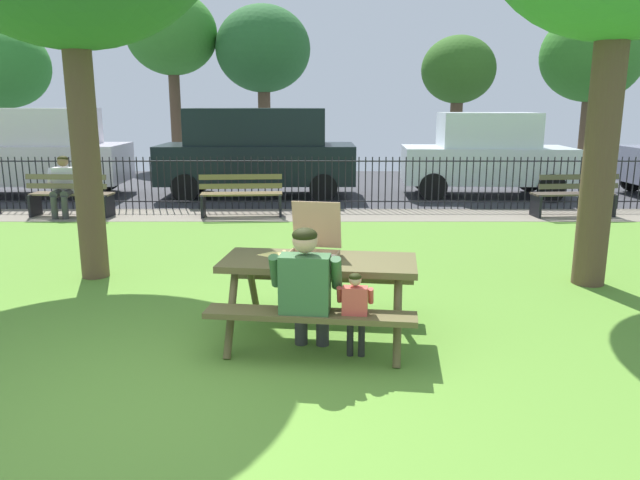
{
  "coord_description": "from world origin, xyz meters",
  "views": [
    {
      "loc": [
        1.09,
        -4.11,
        2.18
      ],
      "look_at": [
        1.07,
        2.19,
        0.75
      ],
      "focal_mm": 33.73,
      "sensor_mm": 36.0,
      "label": 1
    }
  ],
  "objects_px": {
    "park_bench_right": "(576,196)",
    "far_tree_center": "(265,50)",
    "picnic_table_foreground": "(320,277)",
    "parked_car_center": "(259,150)",
    "far_tree_left": "(5,67)",
    "park_bench_left": "(73,195)",
    "park_bench_center": "(243,196)",
    "pizza_slice_on_table": "(276,254)",
    "parked_car_left": "(28,150)",
    "far_tree_midleft": "(174,35)",
    "person_on_park_bench": "(65,183)",
    "adult_at_table": "(308,287)",
    "child_at_table": "(357,307)",
    "parked_car_right": "(488,154)",
    "far_tree_midright": "(460,71)",
    "far_tree_right": "(594,56)",
    "pizza_box_open": "(315,248)"
  },
  "relations": [
    {
      "from": "pizza_slice_on_table",
      "to": "parked_car_right",
      "type": "relative_size",
      "value": 0.06
    },
    {
      "from": "pizza_slice_on_table",
      "to": "parked_car_center",
      "type": "bearing_deg",
      "value": 96.83
    },
    {
      "from": "parked_car_right",
      "to": "child_at_table",
      "type": "bearing_deg",
      "value": -110.93
    },
    {
      "from": "child_at_table",
      "to": "far_tree_midleft",
      "type": "distance_m",
      "value": 18.23
    },
    {
      "from": "parked_car_center",
      "to": "pizza_slice_on_table",
      "type": "bearing_deg",
      "value": -83.17
    },
    {
      "from": "pizza_box_open",
      "to": "child_at_table",
      "type": "height_order",
      "value": "pizza_box_open"
    },
    {
      "from": "park_bench_left",
      "to": "park_bench_right",
      "type": "bearing_deg",
      "value": 0.0
    },
    {
      "from": "far_tree_left",
      "to": "child_at_table",
      "type": "bearing_deg",
      "value": -56.08
    },
    {
      "from": "park_bench_right",
      "to": "person_on_park_bench",
      "type": "distance_m",
      "value": 10.06
    },
    {
      "from": "park_bench_center",
      "to": "parked_car_left",
      "type": "distance_m",
      "value": 6.12
    },
    {
      "from": "parked_car_center",
      "to": "far_tree_midleft",
      "type": "height_order",
      "value": "far_tree_midleft"
    },
    {
      "from": "pizza_slice_on_table",
      "to": "park_bench_right",
      "type": "relative_size",
      "value": 0.15
    },
    {
      "from": "parked_car_center",
      "to": "far_tree_midleft",
      "type": "xyz_separation_m",
      "value": [
        -3.63,
        7.36,
        3.4
      ]
    },
    {
      "from": "adult_at_table",
      "to": "parked_car_left",
      "type": "xyz_separation_m",
      "value": [
        -6.89,
        9.5,
        0.44
      ]
    },
    {
      "from": "parked_car_left",
      "to": "far_tree_midleft",
      "type": "bearing_deg",
      "value": 75.66
    },
    {
      "from": "pizza_slice_on_table",
      "to": "parked_car_right",
      "type": "distance_m",
      "value": 9.85
    },
    {
      "from": "child_at_table",
      "to": "park_bench_center",
      "type": "xyz_separation_m",
      "value": [
        -1.85,
        6.9,
        -0.08
      ]
    },
    {
      "from": "park_bench_center",
      "to": "park_bench_right",
      "type": "bearing_deg",
      "value": 0.0
    },
    {
      "from": "picnic_table_foreground",
      "to": "adult_at_table",
      "type": "relative_size",
      "value": 1.65
    },
    {
      "from": "picnic_table_foreground",
      "to": "far_tree_left",
      "type": "relative_size",
      "value": 0.4
    },
    {
      "from": "child_at_table",
      "to": "park_bench_right",
      "type": "xyz_separation_m",
      "value": [
        4.71,
        6.9,
        -0.08
      ]
    },
    {
      "from": "far_tree_left",
      "to": "far_tree_midleft",
      "type": "bearing_deg",
      "value": 0.0
    },
    {
      "from": "park_bench_center",
      "to": "parked_car_left",
      "type": "xyz_separation_m",
      "value": [
        -5.46,
        2.68,
        0.68
      ]
    },
    {
      "from": "park_bench_right",
      "to": "parked_car_right",
      "type": "bearing_deg",
      "value": 111.37
    },
    {
      "from": "far_tree_center",
      "to": "park_bench_left",
      "type": "bearing_deg",
      "value": -106.32
    },
    {
      "from": "pizza_slice_on_table",
      "to": "far_tree_left",
      "type": "height_order",
      "value": "far_tree_left"
    },
    {
      "from": "picnic_table_foreground",
      "to": "person_on_park_bench",
      "type": "xyz_separation_m",
      "value": [
        -5.04,
        6.34,
        0.06
      ]
    },
    {
      "from": "pizza_slice_on_table",
      "to": "person_on_park_bench",
      "type": "relative_size",
      "value": 0.21
    },
    {
      "from": "parked_car_center",
      "to": "far_tree_left",
      "type": "relative_size",
      "value": 0.94
    },
    {
      "from": "pizza_slice_on_table",
      "to": "far_tree_midleft",
      "type": "xyz_separation_m",
      "value": [
        -4.69,
        16.18,
        3.72
      ]
    },
    {
      "from": "pizza_box_open",
      "to": "parked_car_right",
      "type": "bearing_deg",
      "value": 65.81
    },
    {
      "from": "adult_at_table",
      "to": "far_tree_midleft",
      "type": "distance_m",
      "value": 18.0
    },
    {
      "from": "pizza_box_open",
      "to": "far_tree_left",
      "type": "bearing_deg",
      "value": 124.04
    },
    {
      "from": "park_bench_left",
      "to": "park_bench_center",
      "type": "bearing_deg",
      "value": 0.0
    },
    {
      "from": "park_bench_left",
      "to": "parked_car_center",
      "type": "distance_m",
      "value": 4.4
    },
    {
      "from": "picnic_table_foreground",
      "to": "pizza_slice_on_table",
      "type": "bearing_deg",
      "value": 156.16
    },
    {
      "from": "pizza_box_open",
      "to": "parked_car_right",
      "type": "xyz_separation_m",
      "value": [
        4.03,
        8.97,
        0.14
      ]
    },
    {
      "from": "far_tree_center",
      "to": "far_tree_right",
      "type": "distance_m",
      "value": 11.44
    },
    {
      "from": "picnic_table_foreground",
      "to": "parked_car_center",
      "type": "distance_m",
      "value": 9.14
    },
    {
      "from": "child_at_table",
      "to": "parked_car_right",
      "type": "height_order",
      "value": "parked_car_right"
    },
    {
      "from": "pizza_slice_on_table",
      "to": "far_tree_midright",
      "type": "distance_m",
      "value": 17.2
    },
    {
      "from": "adult_at_table",
      "to": "far_tree_center",
      "type": "xyz_separation_m",
      "value": [
        -1.86,
        16.86,
        3.34
      ]
    },
    {
      "from": "park_bench_right",
      "to": "far_tree_center",
      "type": "relative_size",
      "value": 0.3
    },
    {
      "from": "parked_car_center",
      "to": "far_tree_left",
      "type": "bearing_deg",
      "value": 142.52
    },
    {
      "from": "far_tree_midleft",
      "to": "far_tree_right",
      "type": "distance_m",
      "value": 14.61
    },
    {
      "from": "far_tree_midright",
      "to": "far_tree_right",
      "type": "relative_size",
      "value": 0.84
    },
    {
      "from": "far_tree_center",
      "to": "pizza_slice_on_table",
      "type": "bearing_deg",
      "value": -84.56
    },
    {
      "from": "park_bench_right",
      "to": "parked_car_right",
      "type": "relative_size",
      "value": 0.41
    },
    {
      "from": "adult_at_table",
      "to": "far_tree_center",
      "type": "relative_size",
      "value": 0.22
    },
    {
      "from": "child_at_table",
      "to": "far_tree_midleft",
      "type": "height_order",
      "value": "far_tree_midleft"
    }
  ]
}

